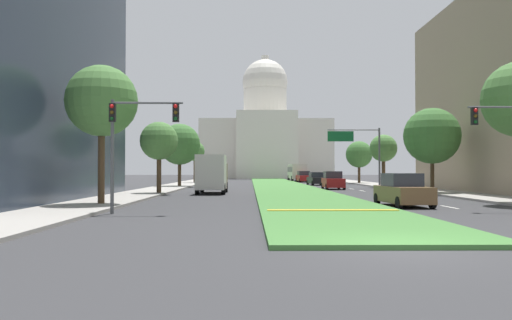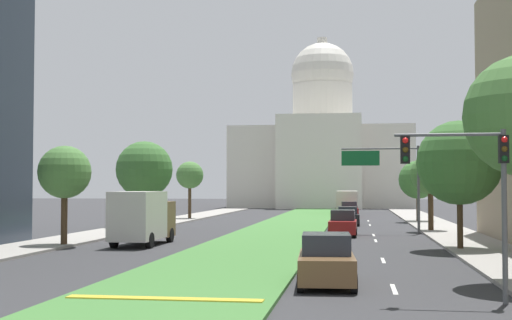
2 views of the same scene
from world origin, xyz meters
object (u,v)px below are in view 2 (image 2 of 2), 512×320
Objects in this scene: sedan_lead_stopped at (326,261)px; sedan_far_horizon at (349,210)px; overhead_guide_sign at (389,171)px; city_bus at (347,200)px; street_tree_right_mid at (459,163)px; box_truck_delivery at (142,217)px; sedan_distant at (347,216)px; street_tree_right_far at (430,175)px; traffic_light_near_right at (475,176)px; street_tree_left_mid at (65,173)px; street_tree_left_distant at (190,176)px; street_tree_left_far at (144,170)px; capitol_building at (322,152)px; sedan_midblock at (343,224)px; street_tree_right_distant at (418,180)px.

sedan_lead_stopped is 54.29m from sedan_far_horizon.
city_bus is at bearing 95.54° from overhead_guide_sign.
box_truck_delivery is at bearing 176.54° from street_tree_right_mid.
sedan_distant is 0.98× the size of sedan_far_horizon.
sedan_distant is at bearing 127.19° from street_tree_right_far.
sedan_far_horizon is (-6.35, 40.30, -3.95)m from street_tree_right_mid.
overhead_guide_sign is 12.31m from sedan_distant.
street_tree_right_mid reaches higher than traffic_light_near_right.
street_tree_left_distant is (-0.68, 33.33, 0.38)m from street_tree_left_mid.
street_tree_left_far is at bearing 107.13° from box_truck_delivery.
traffic_light_near_right is at bearing -86.04° from city_bus.
capitol_building is 71.38m from sedan_midblock.
box_truck_delivery reaches higher than sedan_lead_stopped.
street_tree_right_far is at bearing 77.22° from sedan_lead_stopped.
box_truck_delivery is at bearing -81.32° from street_tree_left_distant.
box_truck_delivery is (-11.83, -39.20, 0.84)m from sedan_far_horizon.
street_tree_left_mid is 27.83m from street_tree_right_far.
street_tree_left_mid is at bearing -145.10° from sedan_midblock.
street_tree_right_distant is 1.29× the size of sedan_lead_stopped.
overhead_guide_sign is at bearing 38.77° from sedan_midblock.
traffic_light_near_right is 54.20m from street_tree_left_distant.
capitol_building reaches higher than street_tree_right_far.
capitol_building is at bearing 82.28° from street_tree_left_mid.
street_tree_left_mid is 17.63m from street_tree_left_far.
sedan_midblock is 13.92m from sedan_distant.
street_tree_left_mid is at bearing -144.40° from overhead_guide_sign.
capitol_building reaches higher than street_tree_left_far.
traffic_light_near_right is at bearing -87.92° from overhead_guide_sign.
street_tree_right_mid is (22.33, 0.63, 0.49)m from street_tree_left_mid.
box_truck_delivery is (-11.69, -9.32, 0.82)m from sedan_midblock.
street_tree_left_mid is 51.98m from city_bus.
box_truck_delivery is (4.15, 1.73, -2.61)m from street_tree_left_mid.
overhead_guide_sign reaches higher than sedan_far_horizon.
traffic_light_near_right is 24.53m from box_truck_delivery.
capitol_building reaches higher than box_truck_delivery.
traffic_light_near_right is at bearing -85.75° from sedan_far_horizon.
street_tree_right_far is 25.57m from sedan_far_horizon.
capitol_building is at bearing 98.13° from city_bus.
sedan_far_horizon is at bearing 94.25° from traffic_light_near_right.
sedan_midblock is at bearing -141.23° from overhead_guide_sign.
sedan_lead_stopped is (15.69, -13.36, -3.45)m from street_tree_left_mid.
traffic_light_near_right is at bearing -80.92° from sedan_midblock.
capitol_building reaches higher than street_tree_right_mid.
street_tree_right_mid is 28.64m from street_tree_left_far.
traffic_light_near_right is 0.80× the size of overhead_guide_sign.
box_truck_delivery is (-15.01, -11.99, -2.98)m from overhead_guide_sign.
overhead_guide_sign is 19.44m from box_truck_delivery.
sedan_midblock is at bearing 34.90° from street_tree_left_mid.
sedan_midblock is (4.76, -70.70, -8.58)m from capitol_building.
sedan_midblock is (15.84, 11.05, -3.44)m from street_tree_left_mid.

